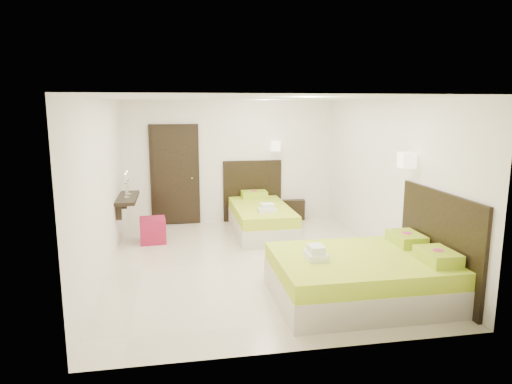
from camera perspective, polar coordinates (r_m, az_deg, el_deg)
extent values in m
plane|color=beige|center=(7.45, -0.35, -8.80)|extent=(5.50, 5.50, 0.00)
cube|color=beige|center=(9.06, 0.65, -4.10)|extent=(1.06, 2.13, 0.34)
cube|color=#9FC11E|center=(9.00, 0.66, -2.40)|extent=(1.05, 2.11, 0.21)
cube|color=black|center=(9.95, -0.46, 0.15)|extent=(1.28, 0.05, 1.33)
cube|color=#A1BE22|center=(9.72, -0.22, -0.31)|extent=(0.53, 0.36, 0.15)
cylinder|color=#CE3074|center=(9.71, -0.22, 0.13)|extent=(0.13, 0.13, 0.00)
cube|color=white|center=(8.40, 1.41, -2.30)|extent=(0.32, 0.23, 0.09)
cube|color=white|center=(8.38, 1.41, -1.73)|extent=(0.24, 0.18, 0.09)
cube|color=#EEE1C4|center=(9.76, 2.43, 5.77)|extent=(0.19, 0.19, 0.21)
cylinder|color=#2D2116|center=(9.84, 2.33, 5.81)|extent=(0.03, 0.16, 0.03)
cube|color=beige|center=(6.23, 12.86, -11.32)|extent=(2.23, 1.67, 0.36)
cube|color=#9FC11E|center=(6.13, 12.98, -8.81)|extent=(2.20, 1.65, 0.22)
cube|color=black|center=(6.55, 21.85, -5.95)|extent=(0.05, 1.89, 1.39)
cube|color=#A1BE22|center=(6.12, 21.76, -7.48)|extent=(0.38, 0.56, 0.16)
cylinder|color=#CE3074|center=(6.10, 21.82, -6.76)|extent=(0.13, 0.13, 0.00)
cube|color=#A1BE22|center=(6.76, 18.30, -5.55)|extent=(0.38, 0.56, 0.16)
cylinder|color=#CE3074|center=(6.74, 18.33, -4.90)|extent=(0.13, 0.13, 0.00)
cube|color=white|center=(5.87, 7.49, -7.89)|extent=(0.24, 0.33, 0.09)
cube|color=white|center=(5.85, 7.51, -7.06)|extent=(0.18, 0.25, 0.09)
cube|color=#EEE1C4|center=(6.87, 18.31, 3.80)|extent=(0.20, 0.20, 0.22)
cylinder|color=#2D2116|center=(6.91, 18.90, 3.80)|extent=(0.16, 0.03, 0.03)
cube|color=black|center=(10.30, 4.62, -2.05)|extent=(0.56, 0.51, 0.44)
cube|color=maroon|center=(8.65, -12.77, -4.68)|extent=(0.49, 0.49, 0.46)
cube|color=black|center=(9.73, -10.10, 2.06)|extent=(1.02, 0.06, 2.14)
cube|color=black|center=(9.70, -10.10, 2.03)|extent=(0.88, 0.04, 2.06)
cylinder|color=silver|center=(9.68, -8.02, 1.77)|extent=(0.03, 0.10, 0.03)
cube|color=black|center=(8.72, -15.77, -0.71)|extent=(0.35, 1.20, 0.06)
cube|color=black|center=(8.33, -16.79, -2.36)|extent=(0.10, 0.04, 0.30)
cube|color=black|center=(9.20, -16.18, -1.11)|extent=(0.10, 0.04, 0.30)
cylinder|color=silver|center=(8.57, -15.88, -0.65)|extent=(0.10, 0.10, 0.02)
cylinder|color=silver|center=(8.55, -15.92, 0.14)|extent=(0.02, 0.02, 0.22)
cone|color=silver|center=(8.52, -15.96, 1.00)|extent=(0.07, 0.07, 0.04)
cylinder|color=white|center=(8.51, -16.00, 1.63)|extent=(0.02, 0.02, 0.15)
sphere|color=#FFB23F|center=(8.50, -16.03, 2.21)|extent=(0.02, 0.02, 0.02)
cylinder|color=silver|center=(8.86, -15.69, -0.27)|extent=(0.10, 0.10, 0.02)
cylinder|color=silver|center=(8.84, -15.73, 0.49)|extent=(0.02, 0.02, 0.22)
cone|color=silver|center=(8.82, -15.78, 1.32)|extent=(0.07, 0.07, 0.04)
cylinder|color=white|center=(8.81, -15.81, 1.93)|extent=(0.02, 0.02, 0.15)
sphere|color=#FFB23F|center=(8.79, -15.84, 2.49)|extent=(0.02, 0.02, 0.02)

